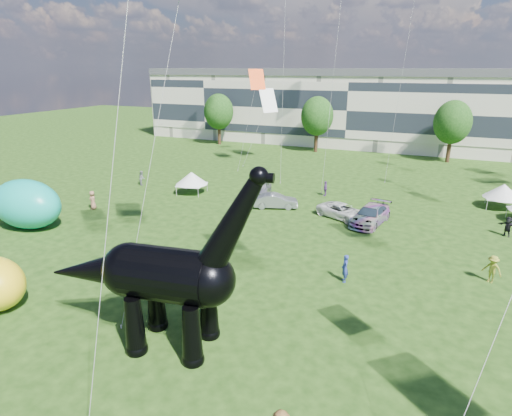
% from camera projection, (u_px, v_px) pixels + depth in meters
% --- Properties ---
extents(ground, '(220.00, 220.00, 0.00)m').
position_uv_depth(ground, '(242.00, 367.00, 19.90)').
color(ground, '#16330C').
rests_on(ground, ground).
extents(terrace_row, '(78.00, 11.00, 12.00)m').
position_uv_depth(terrace_row, '(354.00, 111.00, 74.94)').
color(terrace_row, beige).
rests_on(terrace_row, ground).
extents(tree_far_left, '(5.20, 5.20, 9.44)m').
position_uv_depth(tree_far_left, '(219.00, 109.00, 75.49)').
color(tree_far_left, '#382314').
rests_on(tree_far_left, ground).
extents(tree_mid_left, '(5.20, 5.20, 9.44)m').
position_uv_depth(tree_mid_left, '(317.00, 113.00, 68.57)').
color(tree_mid_left, '#382314').
rests_on(tree_mid_left, ground).
extents(tree_mid_right, '(5.20, 5.20, 9.44)m').
position_uv_depth(tree_mid_right, '(453.00, 119.00, 60.88)').
color(tree_mid_right, '#382314').
rests_on(tree_mid_right, ground).
extents(dinosaur_sculpture, '(11.99, 3.93, 9.76)m').
position_uv_depth(dinosaur_sculpture, '(160.00, 277.00, 20.56)').
color(dinosaur_sculpture, black).
rests_on(dinosaur_sculpture, ground).
extents(car_silver, '(2.73, 4.75, 1.52)m').
position_uv_depth(car_silver, '(261.00, 188.00, 46.47)').
color(car_silver, '#BABABF').
rests_on(car_silver, ground).
extents(car_grey, '(4.65, 2.99, 1.45)m').
position_uv_depth(car_grey, '(276.00, 201.00, 42.16)').
color(car_grey, gray).
rests_on(car_grey, ground).
extents(car_white, '(5.31, 4.01, 1.34)m').
position_uv_depth(car_white, '(342.00, 211.00, 39.31)').
color(car_white, silver).
rests_on(car_white, ground).
extents(car_dark, '(3.28, 5.95, 1.63)m').
position_uv_depth(car_dark, '(370.00, 215.00, 37.83)').
color(car_dark, '#595960').
rests_on(car_dark, ground).
extents(gazebo_near, '(3.58, 3.58, 2.46)m').
position_uv_depth(gazebo_near, '(503.00, 191.00, 41.78)').
color(gazebo_near, silver).
rests_on(gazebo_near, ground).
extents(gazebo_left, '(3.94, 3.94, 2.42)m').
position_uv_depth(gazebo_left, '(192.00, 178.00, 46.76)').
color(gazebo_left, silver).
rests_on(gazebo_left, ground).
extents(inflatable_teal, '(6.86, 4.36, 4.24)m').
position_uv_depth(inflatable_teal, '(27.00, 204.00, 36.62)').
color(inflatable_teal, '#0EAA97').
rests_on(inflatable_teal, ground).
extents(visitors, '(46.06, 38.76, 1.86)m').
position_uv_depth(visitors, '(325.00, 234.00, 33.35)').
color(visitors, olive).
rests_on(visitors, ground).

